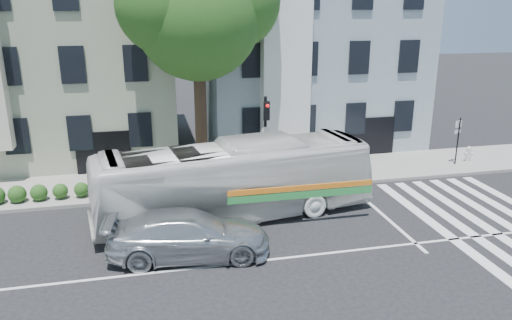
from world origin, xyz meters
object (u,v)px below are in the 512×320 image
object	(u,v)px
bus	(235,180)
sedan	(189,234)
traffic_signal	(266,129)
fire_hydrant	(468,153)

from	to	relation	value
bus	sedan	distance (m)	3.56
traffic_signal	fire_hydrant	size ratio (longest dim) A/B	5.14
bus	fire_hydrant	world-z (taller)	bus
bus	sedan	size ratio (longest dim) A/B	2.05
sedan	fire_hydrant	size ratio (longest dim) A/B	6.69
traffic_signal	fire_hydrant	world-z (taller)	traffic_signal
bus	fire_hydrant	xyz separation A→B (m)	(13.15, 3.99, -0.97)
bus	traffic_signal	xyz separation A→B (m)	(2.04, 3.32, 1.13)
traffic_signal	bus	bearing A→B (deg)	-101.12
sedan	bus	bearing A→B (deg)	-30.45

